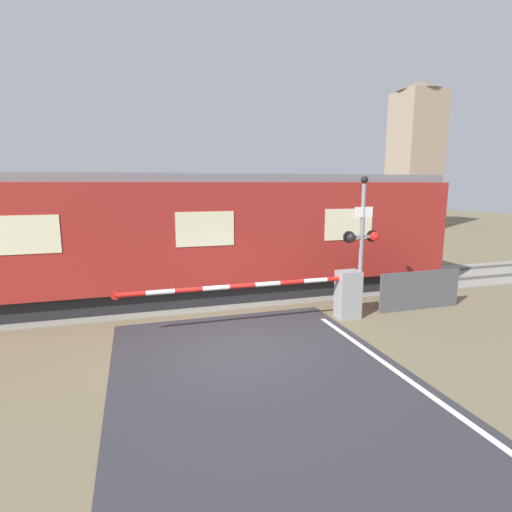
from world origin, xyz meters
TOP-DOWN VIEW (x-y plane):
  - ground_plane at (0.00, 0.00)m, footprint 80.00×80.00m
  - track_bed at (0.00, 4.08)m, footprint 36.00×3.20m
  - train at (-0.29, 4.08)m, footprint 15.92×2.77m
  - crossing_barrier at (2.66, 0.98)m, footprint 6.16×0.44m
  - signal_post at (3.41, 0.84)m, footprint 0.97×0.26m
  - distant_building at (19.07, 19.01)m, footprint 3.48×3.48m
  - roadside_fence at (5.46, 1.03)m, footprint 2.57×0.06m

SIDE VIEW (x-z plane):
  - ground_plane at x=0.00m, z-range 0.00..0.00m
  - track_bed at x=0.00m, z-range -0.04..0.09m
  - roadside_fence at x=5.46m, z-range 0.00..1.10m
  - crossing_barrier at x=2.66m, z-range 0.08..1.35m
  - train at x=-0.29m, z-range 0.05..3.82m
  - signal_post at x=3.41m, z-range 0.24..3.93m
  - distant_building at x=19.07m, z-range 0.08..11.28m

